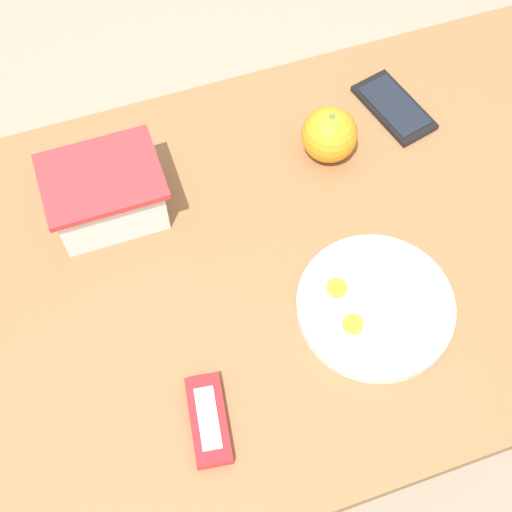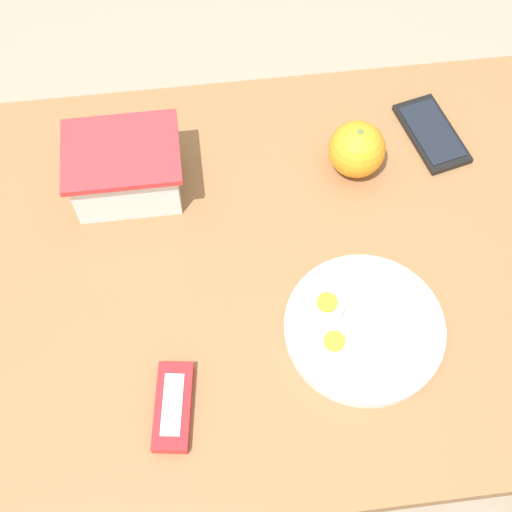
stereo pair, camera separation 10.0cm
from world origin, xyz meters
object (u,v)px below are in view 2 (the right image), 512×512
Objects in this scene: food_container at (126,172)px; orange_fruit at (357,149)px; rice_plate at (367,325)px; cell_phone at (432,133)px; candy_bar at (173,407)px.

orange_fruit is (0.35, -0.00, 0.00)m from food_container.
food_container reaches higher than rice_plate.
rice_plate is at bearing -41.45° from food_container.
cell_phone is at bearing 61.94° from rice_plate.
orange_fruit is at bearing 82.69° from rice_plate.
orange_fruit is 0.40× the size of rice_plate.
orange_fruit reaches higher than candy_bar.
food_container is at bearing 179.68° from orange_fruit.
food_container is 1.08× the size of cell_phone.
food_container is 1.38× the size of candy_bar.
rice_plate is 0.36m from cell_phone.
rice_plate is at bearing -97.31° from orange_fruit.
candy_bar is (0.04, -0.35, -0.03)m from food_container.
orange_fruit is at bearing -0.32° from food_container.
cell_phone is at bearing 18.21° from orange_fruit.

